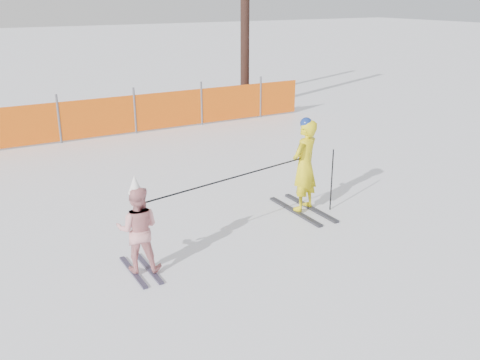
# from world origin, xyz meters

# --- Properties ---
(ground) EXTENTS (120.00, 120.00, 0.00)m
(ground) POSITION_xyz_m (0.00, 0.00, 0.00)
(ground) COLOR white
(ground) RESTS_ON ground
(adult) EXTENTS (0.68, 1.46, 1.67)m
(adult) POSITION_xyz_m (1.57, 1.01, 0.83)
(adult) COLOR black
(adult) RESTS_ON ground
(child) EXTENTS (0.73, 0.98, 1.39)m
(child) POSITION_xyz_m (-1.66, 0.36, 0.64)
(child) COLOR black
(child) RESTS_ON ground
(ski_poles) EXTENTS (3.57, 0.62, 1.11)m
(ski_poles) POSITION_xyz_m (0.51, 0.72, 0.87)
(ski_poles) COLOR black
(ski_poles) RESTS_ON ground
(tree_trunks) EXTENTS (1.48, 2.41, 5.62)m
(tree_trunks) POSITION_xyz_m (5.61, 9.94, 2.64)
(tree_trunks) COLOR black
(tree_trunks) RESTS_ON ground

